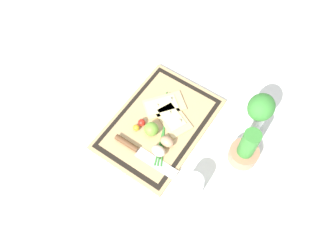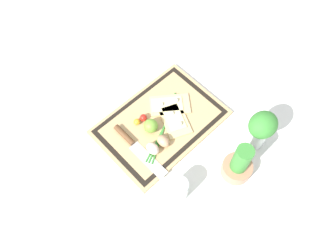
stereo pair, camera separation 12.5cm
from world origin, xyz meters
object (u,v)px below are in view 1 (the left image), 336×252
at_px(knife, 135,149).
at_px(sauce_jar, 193,185).
at_px(pizza_slice_far, 173,119).
at_px(herb_pot, 245,150).
at_px(egg_brown, 167,142).
at_px(egg_pink, 158,151).
at_px(lime, 150,128).
at_px(cherry_tomato_yellow, 136,128).
at_px(cherry_tomato_red, 142,123).
at_px(herb_glass, 259,111).
at_px(pizza_slice_near, 164,105).

height_order(knife, sauce_jar, sauce_jar).
height_order(pizza_slice_far, herb_pot, herb_pot).
distance_m(egg_brown, egg_pink, 0.05).
bearing_deg(sauce_jar, lime, -110.99).
xyz_separation_m(lime, cherry_tomato_yellow, (0.02, -0.05, -0.01)).
distance_m(egg_pink, herb_pot, 0.31).
xyz_separation_m(egg_pink, cherry_tomato_red, (-0.06, -0.12, -0.01)).
bearing_deg(pizza_slice_far, lime, -23.99).
xyz_separation_m(cherry_tomato_red, herb_glass, (-0.25, 0.36, 0.08)).
relative_size(pizza_slice_far, herb_pot, 0.90).
distance_m(pizza_slice_near, herb_pot, 0.37).
bearing_deg(cherry_tomato_red, pizza_slice_far, 133.95).
height_order(pizza_slice_far, sauce_jar, sauce_jar).
relative_size(pizza_slice_far, sauce_jar, 1.82).
relative_size(egg_brown, herb_pot, 0.29).
relative_size(knife, herb_pot, 1.43).
height_order(egg_pink, herb_pot, herb_pot).
xyz_separation_m(knife, cherry_tomato_red, (-0.10, -0.04, 0.01)).
height_order(pizza_slice_near, herb_glass, herb_glass).
height_order(knife, egg_brown, egg_brown).
distance_m(lime, cherry_tomato_red, 0.05).
distance_m(cherry_tomato_yellow, sauce_jar, 0.31).
relative_size(pizza_slice_far, cherry_tomato_yellow, 6.62).
height_order(pizza_slice_near, cherry_tomato_yellow, cherry_tomato_yellow).
bearing_deg(cherry_tomato_yellow, egg_pink, 74.85).
height_order(egg_brown, herb_pot, herb_pot).
bearing_deg(lime, herb_pot, 108.01).
bearing_deg(knife, cherry_tomato_yellow, -145.49).
bearing_deg(lime, pizza_slice_near, -168.99).
distance_m(knife, herb_pot, 0.40).
bearing_deg(pizza_slice_far, egg_pink, 13.15).
height_order(egg_pink, sauce_jar, sauce_jar).
xyz_separation_m(pizza_slice_far, cherry_tomato_yellow, (0.11, -0.09, 0.01)).
distance_m(pizza_slice_near, egg_brown, 0.17).
relative_size(pizza_slice_near, cherry_tomato_yellow, 7.14).
bearing_deg(egg_pink, herb_glass, 142.76).
relative_size(knife, cherry_tomato_red, 9.47).
bearing_deg(cherry_tomato_yellow, herb_pot, 108.67).
bearing_deg(sauce_jar, cherry_tomato_red, -109.24).
bearing_deg(cherry_tomato_red, pizza_slice_near, 169.14).
xyz_separation_m(cherry_tomato_red, herb_pot, (-0.10, 0.39, 0.03)).
distance_m(cherry_tomato_red, herb_glass, 0.44).
distance_m(pizza_slice_near, cherry_tomato_red, 0.12).
distance_m(sauce_jar, herb_glass, 0.36).
bearing_deg(cherry_tomato_red, knife, 23.82).
xyz_separation_m(lime, herb_glass, (-0.25, 0.31, 0.06)).
bearing_deg(egg_brown, pizza_slice_far, -158.45).
height_order(pizza_slice_far, herb_glass, herb_glass).
relative_size(pizza_slice_near, pizza_slice_far, 1.08).
distance_m(egg_brown, cherry_tomato_yellow, 0.13).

